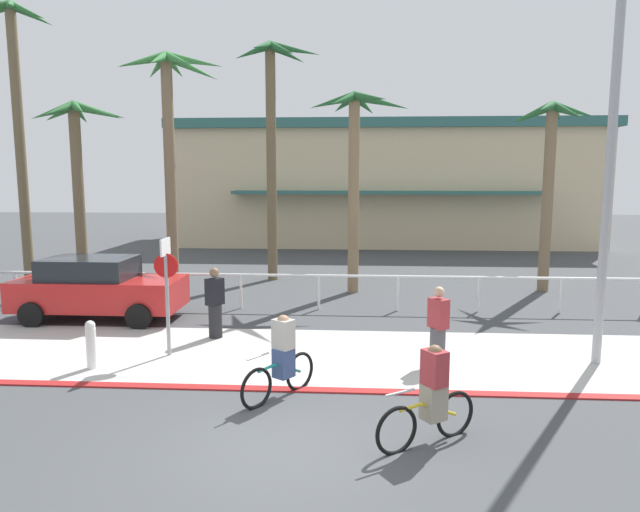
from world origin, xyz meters
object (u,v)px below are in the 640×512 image
Objects in this scene: bollard_0 at (91,344)px; palm_tree_4 at (356,146)px; stop_sign_bike_lane at (166,280)px; palm_tree_2 at (170,112)px; cyclist_teal_1 at (282,359)px; car_red_1 at (97,288)px; palm_tree_5 at (549,154)px; pedestrian_0 at (438,329)px; palm_tree_1 at (78,149)px; palm_tree_0 at (16,91)px; streetlight_curb at (616,154)px; pedestrian_1 at (215,306)px; cyclist_yellow_0 at (431,397)px; palm_tree_3 at (272,107)px.

palm_tree_4 is (5.25, 7.94, 4.28)m from bollard_0.
palm_tree_2 is (-1.98, 6.69, 4.20)m from stop_sign_bike_lane.
palm_tree_4 reaches higher than cyclist_teal_1.
bollard_0 is 0.23× the size of car_red_1.
pedestrian_0 is at bearing -120.12° from palm_tree_5.
car_red_1 is at bearing -149.64° from palm_tree_4.
stop_sign_bike_lane is 9.03m from palm_tree_1.
bollard_0 is 7.02m from pedestrian_0.
palm_tree_0 is 6.04× the size of pedestrian_0.
streetlight_curb reaches higher than palm_tree_5.
palm_tree_1 is at bearing 131.46° from cyclist_teal_1.
streetlight_curb is at bearing -27.08° from palm_tree_0.
cyclist_teal_1 is (-7.55, -9.78, -3.87)m from palm_tree_5.
car_red_1 is at bearing 159.57° from pedestrian_0.
pedestrian_1 is at bearing 64.35° from stop_sign_bike_lane.
palm_tree_2 is 5.02× the size of cyclist_yellow_0.
stop_sign_bike_lane reaches higher than pedestrian_1.
cyclist_yellow_0 is 6.79m from pedestrian_1.
streetlight_curb is 0.87× the size of palm_tree_3.
palm_tree_3 is at bearing 107.89° from cyclist_yellow_0.
palm_tree_2 reaches higher than streetlight_curb.
palm_tree_0 is 2.26× the size of car_red_1.
bollard_0 is 0.12× the size of palm_tree_3.
cyclist_yellow_0 is at bearing -23.62° from bollard_0.
palm_tree_3 reaches higher than palm_tree_1.
car_red_1 is 2.57× the size of pedestrian_1.
cyclist_yellow_0 is (10.25, -10.50, -4.03)m from palm_tree_1.
palm_tree_3 is at bearing 84.09° from stop_sign_bike_lane.
stop_sign_bike_lane is 3.60m from cyclist_teal_1.
palm_tree_1 is 12.54m from cyclist_teal_1.
streetlight_curb is 12.81m from car_red_1.
palm_tree_2 is at bearing -176.87° from palm_tree_4.
palm_tree_4 is at bearing 3.13° from palm_tree_2.
palm_tree_5 is at bearing 65.60° from cyclist_yellow_0.
cyclist_yellow_0 is (4.17, -12.93, -5.60)m from palm_tree_3.
car_red_1 is 2.67× the size of pedestrian_0.
palm_tree_0 reaches higher than cyclist_yellow_0.
stop_sign_bike_lane is 0.58× the size of car_red_1.
palm_tree_1 is 0.73× the size of palm_tree_3.
streetlight_curb is at bearing -14.74° from car_red_1.
bollard_0 is 11.87m from palm_tree_3.
streetlight_curb is 1.20× the size of palm_tree_1.
palm_tree_4 is at bearing 60.50° from stop_sign_bike_lane.
palm_tree_2 is 1.19× the size of palm_tree_4.
palm_tree_3 is 12.76m from cyclist_teal_1.
palm_tree_2 is 1.24× the size of palm_tree_5.
pedestrian_0 reaches higher than cyclist_yellow_0.
palm_tree_4 is (3.97, 7.02, 3.12)m from stop_sign_bike_lane.
streetlight_curb is 4.56× the size of pedestrian_0.
pedestrian_1 is (-0.28, -7.80, -5.50)m from palm_tree_3.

